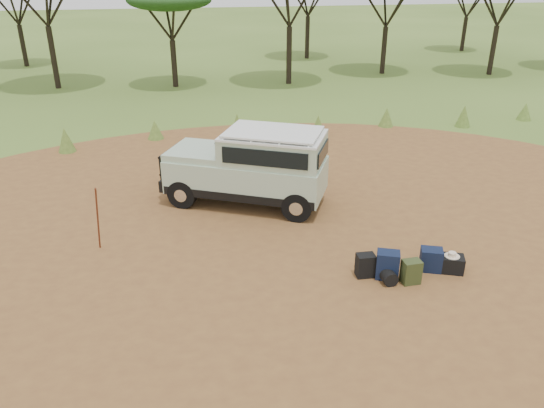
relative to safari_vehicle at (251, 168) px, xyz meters
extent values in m
plane|color=#4D6925|center=(0.41, -2.85, -1.01)|extent=(140.00, 140.00, 0.00)
cylinder|color=brown|center=(0.41, -2.85, -1.00)|extent=(23.00, 23.00, 0.01)
cone|color=#4D6925|center=(-5.59, 5.45, -0.58)|extent=(0.60, 0.60, 0.85)
cone|color=#4D6925|center=(-2.59, 6.35, -0.66)|extent=(0.60, 0.60, 0.70)
cone|color=#4D6925|center=(0.41, 5.95, -0.56)|extent=(0.60, 0.60, 0.90)
cone|color=#4D6925|center=(3.41, 5.55, -0.61)|extent=(0.60, 0.60, 0.80)
cone|color=#4D6925|center=(6.41, 6.25, -0.63)|extent=(0.60, 0.60, 0.75)
cone|color=#4D6925|center=(9.41, 5.65, -0.58)|extent=(0.60, 0.60, 0.85)
cone|color=#4D6925|center=(12.41, 6.05, -0.66)|extent=(0.60, 0.60, 0.70)
cylinder|color=black|center=(-7.59, 16.15, 0.52)|extent=(0.28, 0.28, 3.06)
cylinder|color=black|center=(-1.59, 15.35, 0.16)|extent=(0.28, 0.28, 2.34)
ellipsoid|color=#1B3E16|center=(-1.59, 15.35, 3.26)|extent=(4.20, 4.20, 1.05)
cylinder|color=black|center=(4.41, 14.95, 0.45)|extent=(0.28, 0.28, 2.93)
cylinder|color=black|center=(10.41, 16.65, 0.30)|extent=(0.28, 0.28, 2.61)
cylinder|color=black|center=(16.41, 15.15, 0.34)|extent=(0.28, 0.28, 2.70)
cylinder|color=black|center=(-10.59, 23.15, 0.23)|extent=(0.28, 0.28, 2.48)
cylinder|color=black|center=(7.41, 22.65, 0.34)|extent=(0.28, 0.28, 2.70)
cylinder|color=black|center=(19.41, 23.65, 0.16)|extent=(0.28, 0.28, 2.34)
cube|color=#A6BEA2|center=(-0.13, 0.06, -0.19)|extent=(4.46, 3.35, 0.87)
cube|color=black|center=(-0.13, 0.06, -0.51)|extent=(4.40, 3.35, 0.22)
cube|color=#A6BEA2|center=(0.53, -0.26, 0.59)|extent=(3.02, 2.60, 0.69)
cube|color=white|center=(0.53, -0.26, 0.97)|extent=(3.03, 2.63, 0.06)
cube|color=white|center=(0.53, -0.26, 1.06)|extent=(2.80, 2.44, 0.05)
cube|color=#A6BEA2|center=(-1.30, 0.64, 0.34)|extent=(2.07, 2.11, 0.18)
cube|color=black|center=(-0.60, 0.29, 0.63)|extent=(0.75, 1.32, 0.48)
cube|color=black|center=(0.17, -1.01, 0.63)|extent=(1.97, 1.00, 0.41)
cube|color=black|center=(0.90, 0.48, 0.63)|extent=(1.97, 1.00, 0.41)
cube|color=black|center=(1.70, -0.84, 0.59)|extent=(0.64, 1.24, 0.38)
cube|color=black|center=(-2.03, 1.00, -0.46)|extent=(0.85, 1.55, 0.31)
cylinder|color=black|center=(-2.13, 1.05, 0.28)|extent=(0.58, 1.09, 0.06)
cylinder|color=black|center=(-2.13, 1.05, -0.21)|extent=(0.58, 1.09, 0.06)
cylinder|color=silver|center=(-2.26, 0.83, 0.09)|extent=(0.15, 0.21, 0.20)
cylinder|color=silver|center=(-2.03, 1.29, 0.09)|extent=(0.15, 0.21, 0.20)
cube|color=white|center=(-2.09, 1.03, -0.35)|extent=(0.20, 0.36, 0.11)
cylinder|color=black|center=(-0.18, 0.98, 0.52)|extent=(0.10, 0.10, 0.76)
cylinder|color=black|center=(-1.85, 0.09, -0.62)|extent=(0.81, 0.57, 0.77)
cylinder|color=black|center=(-1.20, 1.42, -0.62)|extent=(0.81, 0.57, 0.77)
cylinder|color=black|center=(0.94, -1.29, -0.62)|extent=(0.81, 0.57, 0.77)
cylinder|color=black|center=(1.60, 0.03, -0.62)|extent=(0.81, 0.57, 0.77)
cylinder|color=maroon|center=(-3.76, -1.94, -0.19)|extent=(0.20, 0.40, 1.63)
cube|color=black|center=(1.73, -4.09, -0.75)|extent=(0.38, 0.29, 0.51)
cube|color=#111A35|center=(2.16, -4.24, -0.71)|extent=(0.55, 0.48, 0.60)
cube|color=#363C1C|center=(2.56, -4.51, -0.75)|extent=(0.38, 0.28, 0.51)
cube|color=#111A35|center=(3.18, -4.13, -0.76)|extent=(0.54, 0.47, 0.50)
cube|color=black|center=(3.58, -4.26, -0.83)|extent=(0.62, 0.53, 0.37)
cylinder|color=black|center=(2.11, -4.45, -0.86)|extent=(0.31, 0.31, 0.30)
cylinder|color=beige|center=(3.58, -4.26, -0.64)|extent=(0.32, 0.32, 0.01)
cylinder|color=beige|center=(3.58, -4.26, -0.59)|extent=(0.16, 0.16, 0.08)
camera|label=1|loc=(-2.00, -13.00, 5.00)|focal=35.00mm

